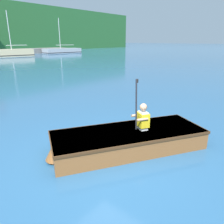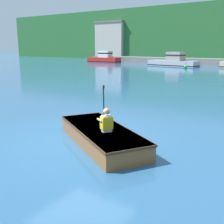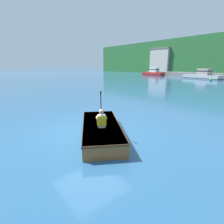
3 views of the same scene
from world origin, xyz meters
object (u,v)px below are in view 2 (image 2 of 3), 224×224
rowboat_foreground (101,134)px  person_paddler (106,121)px  channel_buoy (186,67)px  moored_boat_dock_center_near (174,61)px  moored_boat_dock_east_inner (104,58)px

rowboat_foreground → person_paddler: bearing=-30.9°
person_paddler → channel_buoy: 28.61m
channel_buoy → moored_boat_dock_center_near: bearing=132.7°
rowboat_foreground → channel_buoy: channel_buoy is taller
person_paddler → moored_boat_dock_center_near: bearing=109.4°
moored_boat_dock_east_inner → rowboat_foreground: size_ratio=1.57×
rowboat_foreground → moored_boat_dock_east_inner: bearing=125.9°
rowboat_foreground → channel_buoy: bearing=105.6°
moored_boat_dock_east_inner → person_paddler: bearing=-53.9°
rowboat_foreground → person_paddler: 0.61m
person_paddler → moored_boat_dock_east_inner: bearing=126.1°
moored_boat_dock_east_inner → moored_boat_dock_center_near: bearing=-10.1°
moored_boat_dock_east_inner → rowboat_foreground: 40.40m
moored_boat_dock_center_near → rowboat_foreground: moored_boat_dock_center_near is taller
moored_boat_dock_center_near → channel_buoy: 4.18m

